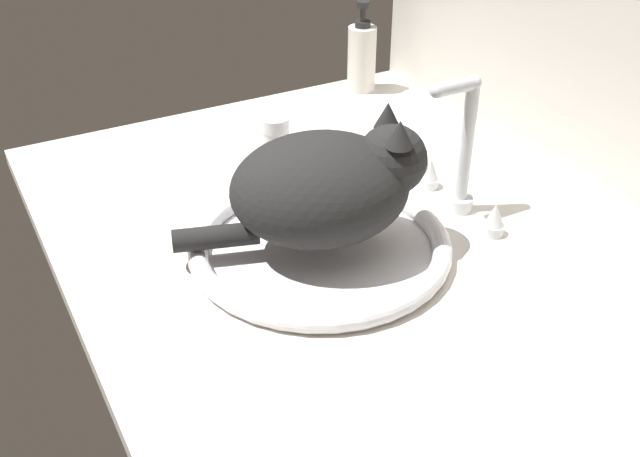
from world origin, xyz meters
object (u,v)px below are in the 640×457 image
(faucet, at_px, (462,162))
(cat, at_px, (331,186))
(soap_pump_bottle, at_px, (362,57))
(sink_basin, at_px, (320,245))
(pill_bottle, at_px, (276,148))

(faucet, height_order, cat, faucet)
(cat, distance_m, soap_pump_bottle, 0.60)
(faucet, distance_m, soap_pump_bottle, 0.50)
(cat, relative_size, soap_pump_bottle, 1.88)
(sink_basin, distance_m, cat, 0.10)
(sink_basin, relative_size, faucet, 1.70)
(sink_basin, relative_size, pill_bottle, 3.65)
(sink_basin, bearing_deg, soap_pump_bottle, 143.30)
(soap_pump_bottle, bearing_deg, faucet, -14.18)
(pill_bottle, bearing_deg, soap_pump_bottle, 127.94)
(cat, height_order, soap_pump_bottle, cat)
(sink_basin, xyz_separation_m, pill_bottle, (-0.24, 0.05, 0.03))
(faucet, height_order, soap_pump_bottle, faucet)
(faucet, bearing_deg, pill_bottle, -141.60)
(sink_basin, bearing_deg, pill_bottle, 168.70)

